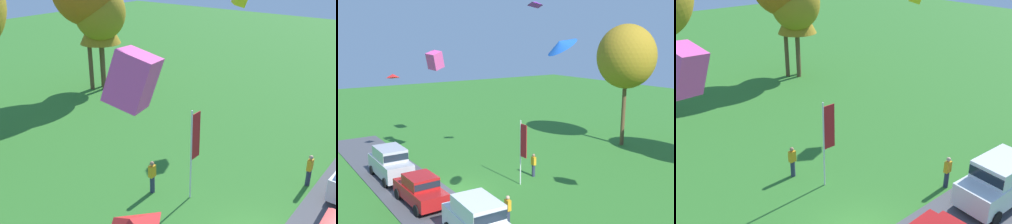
{
  "view_description": "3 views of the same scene",
  "coord_description": "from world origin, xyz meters",
  "views": [
    {
      "loc": [
        -12.05,
        -4.68,
        11.06
      ],
      "look_at": [
        1.34,
        5.65,
        4.09
      ],
      "focal_mm": 42.0,
      "sensor_mm": 36.0,
      "label": 1
    },
    {
      "loc": [
        22.09,
        -10.95,
        10.01
      ],
      "look_at": [
        -0.55,
        4.28,
        4.81
      ],
      "focal_mm": 42.0,
      "sensor_mm": 36.0,
      "label": 2
    },
    {
      "loc": [
        -8.91,
        -9.14,
        11.5
      ],
      "look_at": [
        2.68,
        4.39,
        3.6
      ],
      "focal_mm": 42.0,
      "sensor_mm": 36.0,
      "label": 3
    }
  ],
  "objects": [
    {
      "name": "kite_box_high_right",
      "position": [
        -5.68,
        1.26,
        8.3
      ],
      "size": [
        1.35,
        1.42,
        1.56
      ],
      "primitive_type": "cube",
      "rotation": [
        -0.12,
        0.3,
        5.02
      ],
      "color": "#EA4C9E"
    },
    {
      "name": "car_suv_by_flagpole",
      "position": [
        6.61,
        -2.19,
        1.3
      ],
      "size": [
        4.68,
        2.22,
        2.28
      ],
      "color": "white",
      "rests_on": "ground"
    },
    {
      "name": "tree_far_right",
      "position": [
        10.51,
        19.9,
        5.48
      ],
      "size": [
        3.43,
        3.43,
        7.23
      ],
      "color": "brown",
      "rests_on": "ground"
    },
    {
      "name": "person_watching_sky",
      "position": [
        0.51,
        5.98,
        0.88
      ],
      "size": [
        0.36,
        0.24,
        1.71
      ],
      "color": "#2D334C",
      "rests_on": "ground"
    },
    {
      "name": "tree_left_of_center",
      "position": [
        10.06,
        19.3,
        6.47
      ],
      "size": [
        4.16,
        4.16,
        8.79
      ],
      "color": "brown",
      "rests_on": "ground"
    },
    {
      "name": "flag_banner",
      "position": [
        1.5,
        4.25,
        2.87
      ],
      "size": [
        0.71,
        0.08,
        4.53
      ],
      "color": "silver",
      "rests_on": "ground"
    },
    {
      "name": "person_on_lawn",
      "position": [
        5.79,
        0.13,
        0.88
      ],
      "size": [
        0.36,
        0.24,
        1.71
      ],
      "color": "#2D334C",
      "rests_on": "ground"
    }
  ]
}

